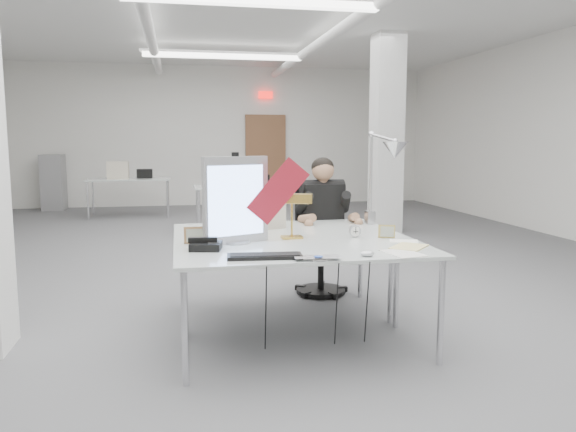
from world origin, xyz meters
name	(u,v)px	position (x,y,z in m)	size (l,w,h in m)	color
room_shell	(257,123)	(0.04, 0.13, 1.69)	(10.04, 14.04, 3.24)	#58585A
desk_main	(305,250)	(0.00, -2.50, 0.74)	(1.80, 0.90, 0.03)	silver
desk_second	(282,230)	(0.00, -1.60, 0.74)	(1.80, 0.90, 0.03)	silver
bg_desk_a	(243,187)	(0.20, 3.00, 0.74)	(1.60, 0.80, 0.03)	silver
bg_desk_b	(129,179)	(-1.80, 5.20, 0.74)	(1.60, 0.80, 0.03)	silver
filing_cabinet	(54,182)	(-3.50, 6.65, 0.60)	(0.45, 0.55, 1.20)	gray
office_chair	(321,236)	(0.50, -1.02, 0.58)	(0.57, 0.57, 1.16)	black
seated_person	(323,204)	(0.50, -1.07, 0.90)	(0.50, 0.62, 0.93)	black
monitor	(236,200)	(-0.45, -2.20, 1.07)	(0.51, 0.05, 0.63)	#B0B0B5
pennant	(278,191)	(-0.14, -2.23, 1.13)	(0.48, 0.01, 0.20)	maroon
keyboard	(265,256)	(-0.33, -2.76, 0.77)	(0.48, 0.16, 0.02)	black
laptop	(318,259)	(-0.01, -2.92, 0.77)	(0.29, 0.19, 0.02)	#A5A5A9
mouse	(367,254)	(0.33, -2.84, 0.77)	(0.10, 0.06, 0.04)	silver
bankers_lamp	(292,215)	(-0.01, -2.08, 0.94)	(0.33, 0.13, 0.37)	gold
desk_phone	(206,246)	(-0.68, -2.41, 0.78)	(0.21, 0.19, 0.05)	black
picture_frame_left	(195,235)	(-0.75, -2.15, 0.82)	(0.15, 0.01, 0.12)	#976A41
picture_frame_right	(387,231)	(0.71, -2.20, 0.81)	(0.13, 0.01, 0.10)	tan
desk_clock	(355,231)	(0.48, -2.12, 0.81)	(0.09, 0.09, 0.03)	#A4A3A8
paper_stack_a	(403,253)	(0.60, -2.80, 0.76)	(0.20, 0.29, 0.01)	silver
paper_stack_b	(409,247)	(0.72, -2.60, 0.76)	(0.20, 0.28, 0.01)	#E0D086
paper_stack_c	(404,241)	(0.78, -2.39, 0.76)	(0.21, 0.14, 0.01)	white
beige_monitor	(259,209)	(-0.18, -1.50, 0.92)	(0.35, 0.33, 0.33)	#BEB39E
architect_lamp	(381,179)	(0.83, -1.74, 1.18)	(0.23, 0.66, 0.85)	silver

